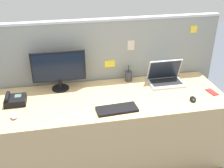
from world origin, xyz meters
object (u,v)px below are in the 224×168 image
Objects in this scene: desk_phone at (15,100)px; pen_cup at (129,76)px; desktop_monitor at (59,69)px; computer_mouse_left_hand at (14,116)px; computer_mouse_right_hand at (193,99)px; cell_phone_red_case at (212,92)px; keyboard_main at (117,109)px; laptop at (165,77)px.

pen_cup is at bearing 12.37° from desk_phone.
pen_cup is at bearing 3.24° from desktop_monitor.
desk_phone reaches higher than computer_mouse_left_hand.
computer_mouse_right_hand reaches higher than cell_phone_red_case.
computer_mouse_right_hand is at bearing -21.70° from desktop_monitor.
keyboard_main is 1.01m from cell_phone_red_case.
desktop_monitor is 0.65m from computer_mouse_left_hand.
computer_mouse_right_hand is 0.28m from cell_phone_red_case.
desktop_monitor reaches higher than computer_mouse_right_hand.
desk_phone is at bearing -170.12° from computer_mouse_right_hand.
desk_phone is (-0.43, -0.21, -0.19)m from desktop_monitor.
desktop_monitor is at bearing 40.67° from computer_mouse_left_hand.
desk_phone is at bearing -175.10° from laptop.
desktop_monitor is 5.33× the size of computer_mouse_right_hand.
laptop is 0.49m from cell_phone_red_case.
desktop_monitor is at bearing 155.69° from cell_phone_red_case.
cell_phone_red_case is (1.90, 0.07, -0.01)m from computer_mouse_left_hand.
pen_cup reaches higher than computer_mouse_left_hand.
desk_phone is 0.96m from keyboard_main.
computer_mouse_right_hand and computer_mouse_left_hand have the same top height.
computer_mouse_right_hand is at bearing -46.79° from pen_cup.
computer_mouse_right_hand is 1.64m from computer_mouse_left_hand.
desk_phone is (-1.53, -0.13, -0.03)m from laptop.
keyboard_main is 1.91× the size of pen_cup.
computer_mouse_left_hand is at bearing -132.26° from desktop_monitor.
keyboard_main is (-0.62, -0.43, -0.05)m from laptop.
desktop_monitor is 0.51m from desk_phone.
laptop reaches higher than computer_mouse_left_hand.
computer_mouse_left_hand is at bearing 172.48° from keyboard_main.
desk_phone is 1.68m from computer_mouse_right_hand.
computer_mouse_left_hand is at bearing -161.89° from computer_mouse_right_hand.
laptop is 0.39m from pen_cup.
desk_phone reaches higher than computer_mouse_right_hand.
desktop_monitor is 1.12m from laptop.
pen_cup is (1.14, 0.49, 0.04)m from computer_mouse_left_hand.
pen_cup reaches higher than computer_mouse_right_hand.
laptop reaches higher than computer_mouse_right_hand.
computer_mouse_left_hand is 1.25m from pen_cup.
desk_phone is 1.40× the size of cell_phone_red_case.
computer_mouse_left_hand is at bearing -166.21° from laptop.
keyboard_main is at bearing -158.69° from computer_mouse_right_hand.
keyboard_main is at bearing 177.59° from cell_phone_red_case.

